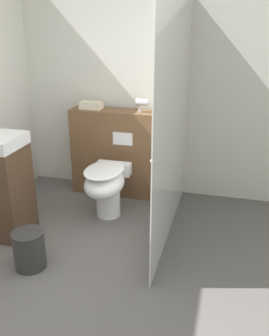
# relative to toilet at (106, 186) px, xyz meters

# --- Properties ---
(wall_back) EXTENTS (8.00, 0.06, 2.50)m
(wall_back) POSITION_rel_toilet_xyz_m (0.24, 0.84, 0.89)
(wall_back) COLOR silver
(wall_back) RESTS_ON ground_plane
(partition_panel) EXTENTS (1.26, 0.29, 0.99)m
(partition_panel) POSITION_rel_toilet_xyz_m (0.04, 0.62, 0.14)
(partition_panel) COLOR brown
(partition_panel) RESTS_ON ground_plane
(shower_glass) EXTENTS (0.04, 1.78, 2.15)m
(shower_glass) POSITION_rel_toilet_xyz_m (0.68, -0.08, 0.72)
(shower_glass) COLOR silver
(shower_glass) RESTS_ON ground_plane
(toilet) EXTENTS (0.38, 0.64, 0.56)m
(toilet) POSITION_rel_toilet_xyz_m (0.00, 0.00, 0.00)
(toilet) COLOR white
(toilet) RESTS_ON ground_plane
(hair_drier) EXTENTS (0.16, 0.07, 0.14)m
(hair_drier) POSITION_rel_toilet_xyz_m (0.23, 0.59, 0.73)
(hair_drier) COLOR #B7B7BC
(hair_drier) RESTS_ON partition_panel
(folded_towel) EXTENTS (0.25, 0.14, 0.08)m
(folded_towel) POSITION_rel_toilet_xyz_m (-0.36, 0.61, 0.67)
(folded_towel) COLOR beige
(folded_towel) RESTS_ON partition_panel
(waste_bin) EXTENTS (0.27, 0.27, 0.33)m
(waste_bin) POSITION_rel_toilet_xyz_m (-0.34, -0.96, -0.20)
(waste_bin) COLOR #2D2D2D
(waste_bin) RESTS_ON ground_plane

